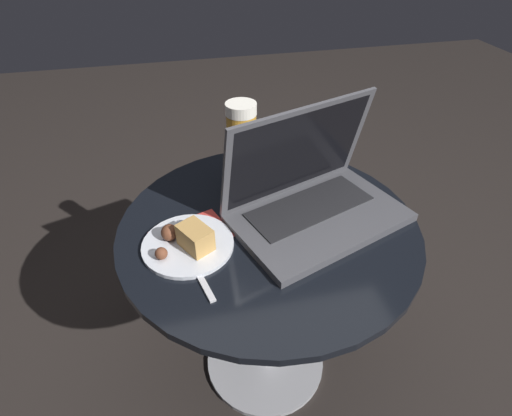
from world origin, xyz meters
TOP-DOWN VIEW (x-y plane):
  - ground_plane at (0.00, 0.00)m, footprint 6.00×6.00m
  - table at (0.00, 0.00)m, footprint 0.68×0.68m
  - napkin at (-0.17, -0.00)m, footprint 0.19×0.16m
  - laptop at (0.10, 0.01)m, footprint 0.44×0.35m
  - beer_glass at (-0.03, 0.16)m, footprint 0.07×0.07m
  - snack_plate at (-0.18, -0.03)m, footprint 0.19×0.19m
  - fork at (-0.18, -0.09)m, footprint 0.06×0.18m

SIDE VIEW (x-z plane):
  - ground_plane at x=0.00m, z-range 0.00..0.00m
  - table at x=0.00m, z-range 0.14..0.70m
  - napkin at x=-0.17m, z-range 0.56..0.56m
  - fork at x=-0.18m, z-range 0.56..0.57m
  - snack_plate at x=-0.18m, z-range 0.55..0.61m
  - laptop at x=0.10m, z-range 0.49..0.74m
  - beer_glass at x=-0.03m, z-range 0.56..0.78m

